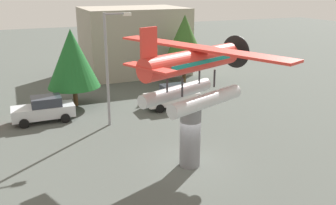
{
  "coord_description": "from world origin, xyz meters",
  "views": [
    {
      "loc": [
        -7.9,
        -15.86,
        9.21
      ],
      "look_at": [
        0.0,
        3.0,
        2.61
      ],
      "focal_mm": 39.34,
      "sensor_mm": 36.0,
      "label": 1
    }
  ],
  "objects_px": {
    "streetlight_primary": "(110,62)",
    "storefront_building": "(134,41)",
    "display_pedestal": "(190,135)",
    "car_mid_silver": "(44,109)",
    "car_far_white": "(173,96)",
    "tree_east": "(72,59)",
    "floatplane_monument": "(193,70)",
    "tree_center_back": "(185,41)"
  },
  "relations": [
    {
      "from": "storefront_building",
      "to": "tree_center_back",
      "type": "relative_size",
      "value": 1.6
    },
    {
      "from": "tree_east",
      "to": "tree_center_back",
      "type": "distance_m",
      "value": 11.1
    },
    {
      "from": "car_far_white",
      "to": "floatplane_monument",
      "type": "bearing_deg",
      "value": 72.56
    },
    {
      "from": "floatplane_monument",
      "to": "storefront_building",
      "type": "distance_m",
      "value": 22.35
    },
    {
      "from": "streetlight_primary",
      "to": "storefront_building",
      "type": "bearing_deg",
      "value": 66.81
    },
    {
      "from": "storefront_building",
      "to": "streetlight_primary",
      "type": "bearing_deg",
      "value": -113.19
    },
    {
      "from": "car_mid_silver",
      "to": "car_far_white",
      "type": "height_order",
      "value": "same"
    },
    {
      "from": "streetlight_primary",
      "to": "tree_center_back",
      "type": "height_order",
      "value": "streetlight_primary"
    },
    {
      "from": "car_far_white",
      "to": "streetlight_primary",
      "type": "xyz_separation_m",
      "value": [
        -5.3,
        -1.86,
        3.51
      ]
    },
    {
      "from": "car_mid_silver",
      "to": "streetlight_primary",
      "type": "distance_m",
      "value": 6.03
    },
    {
      "from": "tree_east",
      "to": "tree_center_back",
      "type": "relative_size",
      "value": 0.92
    },
    {
      "from": "car_mid_silver",
      "to": "streetlight_primary",
      "type": "height_order",
      "value": "streetlight_primary"
    },
    {
      "from": "tree_east",
      "to": "car_mid_silver",
      "type": "bearing_deg",
      "value": -134.2
    },
    {
      "from": "storefront_building",
      "to": "tree_east",
      "type": "bearing_deg",
      "value": -129.9
    },
    {
      "from": "display_pedestal",
      "to": "tree_east",
      "type": "height_order",
      "value": "tree_east"
    },
    {
      "from": "display_pedestal",
      "to": "tree_center_back",
      "type": "height_order",
      "value": "tree_center_back"
    },
    {
      "from": "car_far_white",
      "to": "display_pedestal",
      "type": "bearing_deg",
      "value": 71.97
    },
    {
      "from": "floatplane_monument",
      "to": "car_far_white",
      "type": "distance_m",
      "value": 10.59
    },
    {
      "from": "floatplane_monument",
      "to": "storefront_building",
      "type": "bearing_deg",
      "value": 57.91
    },
    {
      "from": "tree_center_back",
      "to": "floatplane_monument",
      "type": "bearing_deg",
      "value": -113.77
    },
    {
      "from": "floatplane_monument",
      "to": "tree_east",
      "type": "xyz_separation_m",
      "value": [
        -4.05,
        12.52,
        -1.37
      ]
    },
    {
      "from": "display_pedestal",
      "to": "floatplane_monument",
      "type": "bearing_deg",
      "value": 22.16
    },
    {
      "from": "car_far_white",
      "to": "storefront_building",
      "type": "relative_size",
      "value": 0.4
    },
    {
      "from": "floatplane_monument",
      "to": "tree_center_back",
      "type": "height_order",
      "value": "floatplane_monument"
    },
    {
      "from": "display_pedestal",
      "to": "car_mid_silver",
      "type": "height_order",
      "value": "display_pedestal"
    },
    {
      "from": "tree_east",
      "to": "streetlight_primary",
      "type": "bearing_deg",
      "value": -72.17
    },
    {
      "from": "floatplane_monument",
      "to": "tree_center_back",
      "type": "distance_m",
      "value": 16.68
    },
    {
      "from": "display_pedestal",
      "to": "tree_center_back",
      "type": "distance_m",
      "value": 16.92
    },
    {
      "from": "car_far_white",
      "to": "streetlight_primary",
      "type": "bearing_deg",
      "value": 19.31
    },
    {
      "from": "display_pedestal",
      "to": "streetlight_primary",
      "type": "xyz_separation_m",
      "value": [
        -2.28,
        7.44,
        2.65
      ]
    },
    {
      "from": "car_far_white",
      "to": "car_mid_silver",
      "type": "bearing_deg",
      "value": -3.72
    },
    {
      "from": "display_pedestal",
      "to": "floatplane_monument",
      "type": "height_order",
      "value": "floatplane_monument"
    },
    {
      "from": "tree_center_back",
      "to": "streetlight_primary",
      "type": "bearing_deg",
      "value": -139.25
    },
    {
      "from": "tree_center_back",
      "to": "car_mid_silver",
      "type": "bearing_deg",
      "value": -158.06
    },
    {
      "from": "storefront_building",
      "to": "floatplane_monument",
      "type": "bearing_deg",
      "value": -99.93
    },
    {
      "from": "car_far_white",
      "to": "tree_east",
      "type": "height_order",
      "value": "tree_east"
    },
    {
      "from": "display_pedestal",
      "to": "storefront_building",
      "type": "distance_m",
      "value": 22.42
    },
    {
      "from": "floatplane_monument",
      "to": "storefront_building",
      "type": "height_order",
      "value": "floatplane_monument"
    },
    {
      "from": "storefront_building",
      "to": "tree_east",
      "type": "distance_m",
      "value": 12.3
    },
    {
      "from": "display_pedestal",
      "to": "tree_east",
      "type": "distance_m",
      "value": 13.32
    },
    {
      "from": "car_far_white",
      "to": "streetlight_primary",
      "type": "distance_m",
      "value": 6.63
    },
    {
      "from": "storefront_building",
      "to": "display_pedestal",
      "type": "bearing_deg",
      "value": -100.21
    }
  ]
}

